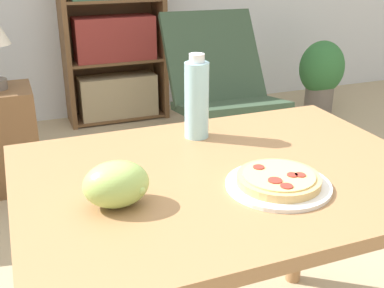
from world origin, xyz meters
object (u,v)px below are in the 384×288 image
Objects in this scene: bookshelf at (114,36)px; grape_bunch at (117,184)px; lounge_chair_far at (221,111)px; side_table at (5,139)px; potted_plant_floor at (321,74)px; drink_bottle at (197,99)px; pizza_on_plate at (278,181)px.

grape_bunch is at bearing -102.49° from bookshelf.
lounge_chair_far is (1.06, 1.72, -0.49)m from grape_bunch.
side_table is 2.44m from potted_plant_floor.
bookshelf is 1.30m from side_table.
drink_bottle is 0.19× the size of bookshelf.
bookshelf is at bearing 85.75° from pizza_on_plate.
pizza_on_plate is 0.19× the size of bookshelf.
potted_plant_floor is (1.76, 2.23, -0.42)m from pizza_on_plate.
pizza_on_plate is 2.70m from bookshelf.
bookshelf is at bearing 121.24° from lounge_chair_far.
bookshelf is 1.66m from potted_plant_floor.
grape_bunch is 0.47m from drink_bottle.
lounge_chair_far is at bearing 0.25° from side_table.
potted_plant_floor is at bearing -16.49° from bookshelf.
drink_bottle is 2.33m from bookshelf.
potted_plant_floor is at bearing 45.43° from grape_bunch.
grape_bunch reaches higher than potted_plant_floor.
bookshelf is at bearing 77.51° from grape_bunch.
side_table is at bearing -175.78° from lounge_chair_far.
lounge_chair_far is at bearing 69.24° from pizza_on_plate.
drink_bottle is at bearing 98.91° from pizza_on_plate.
drink_bottle is at bearing -96.43° from bookshelf.
drink_bottle is 2.65m from potted_plant_floor.
grape_bunch is at bearing -117.63° from lounge_chair_far.
grape_bunch is 0.59× the size of drink_bottle.
side_table is 0.97× the size of potted_plant_floor.
pizza_on_plate is 0.45× the size of side_table.
lounge_chair_far is 1.18m from potted_plant_floor.
pizza_on_plate is at bearing -128.23° from potted_plant_floor.
bookshelf is 2.33× the size of potted_plant_floor.
side_table is (-0.84, -0.92, -0.37)m from bookshelf.
drink_bottle is 0.44× the size of potted_plant_floor.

